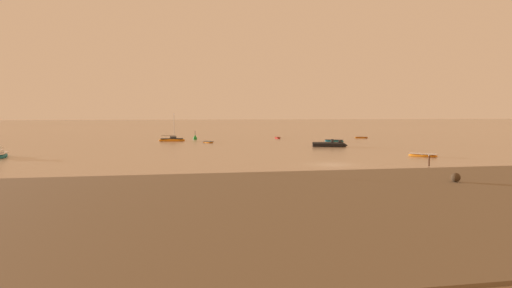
{
  "coord_description": "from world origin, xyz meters",
  "views": [
    {
      "loc": [
        -19.08,
        -50.93,
        6.32
      ],
      "look_at": [
        -4.05,
        29.8,
        0.56
      ],
      "focal_mm": 30.58,
      "sensor_mm": 36.0,
      "label": 1
    }
  ],
  "objects_px": {
    "rowboat_moored_0": "(278,138)",
    "rowboat_moored_2": "(423,155)",
    "mooring_post_near": "(429,161)",
    "rowboat_moored_1": "(334,141)",
    "rowboat_moored_3": "(208,142)",
    "rowboat_moored_4": "(361,138)",
    "motorboat_moored_0": "(333,145)",
    "sailboat_moored_0": "(0,155)",
    "channel_buoy": "(195,138)",
    "sailboat_moored_1": "(172,140)"
  },
  "relations": [
    {
      "from": "rowboat_moored_0",
      "to": "rowboat_moored_2",
      "type": "height_order",
      "value": "rowboat_moored_2"
    },
    {
      "from": "rowboat_moored_2",
      "to": "mooring_post_near",
      "type": "height_order",
      "value": "mooring_post_near"
    },
    {
      "from": "rowboat_moored_0",
      "to": "rowboat_moored_1",
      "type": "bearing_deg",
      "value": -148.84
    },
    {
      "from": "rowboat_moored_3",
      "to": "rowboat_moored_4",
      "type": "bearing_deg",
      "value": -111.11
    },
    {
      "from": "rowboat_moored_0",
      "to": "mooring_post_near",
      "type": "xyz_separation_m",
      "value": [
        4.38,
        -60.31,
        0.53
      ]
    },
    {
      "from": "motorboat_moored_0",
      "to": "rowboat_moored_2",
      "type": "xyz_separation_m",
      "value": [
        6.11,
        -20.66,
        -0.13
      ]
    },
    {
      "from": "sailboat_moored_0",
      "to": "channel_buoy",
      "type": "bearing_deg",
      "value": 131.14
    },
    {
      "from": "motorboat_moored_0",
      "to": "rowboat_moored_1",
      "type": "bearing_deg",
      "value": 84.77
    },
    {
      "from": "rowboat_moored_2",
      "to": "rowboat_moored_1",
      "type": "bearing_deg",
      "value": -45.24
    },
    {
      "from": "rowboat_moored_0",
      "to": "rowboat_moored_2",
      "type": "distance_m",
      "value": 50.65
    },
    {
      "from": "rowboat_moored_0",
      "to": "rowboat_moored_1",
      "type": "xyz_separation_m",
      "value": [
        9.37,
        -15.32,
        0.04
      ]
    },
    {
      "from": "channel_buoy",
      "to": "mooring_post_near",
      "type": "bearing_deg",
      "value": -66.81
    },
    {
      "from": "rowboat_moored_2",
      "to": "rowboat_moored_3",
      "type": "bearing_deg",
      "value": -7.81
    },
    {
      "from": "rowboat_moored_4",
      "to": "channel_buoy",
      "type": "relative_size",
      "value": 1.51
    },
    {
      "from": "mooring_post_near",
      "to": "rowboat_moored_3",
      "type": "bearing_deg",
      "value": 116.28
    },
    {
      "from": "rowboat_moored_1",
      "to": "sailboat_moored_0",
      "type": "distance_m",
      "value": 64.59
    },
    {
      "from": "channel_buoy",
      "to": "motorboat_moored_0",
      "type": "bearing_deg",
      "value": -47.96
    },
    {
      "from": "sailboat_moored_0",
      "to": "rowboat_moored_4",
      "type": "relative_size",
      "value": 1.93
    },
    {
      "from": "motorboat_moored_0",
      "to": "rowboat_moored_4",
      "type": "bearing_deg",
      "value": 72.39
    },
    {
      "from": "motorboat_moored_0",
      "to": "rowboat_moored_4",
      "type": "relative_size",
      "value": 2.0
    },
    {
      "from": "sailboat_moored_1",
      "to": "motorboat_moored_0",
      "type": "distance_m",
      "value": 37.79
    },
    {
      "from": "sailboat_moored_0",
      "to": "rowboat_moored_2",
      "type": "distance_m",
      "value": 61.5
    },
    {
      "from": "sailboat_moored_0",
      "to": "mooring_post_near",
      "type": "relative_size",
      "value": 4.34
    },
    {
      "from": "rowboat_moored_3",
      "to": "mooring_post_near",
      "type": "relative_size",
      "value": 2.04
    },
    {
      "from": "sailboat_moored_0",
      "to": "sailboat_moored_1",
      "type": "height_order",
      "value": "sailboat_moored_0"
    },
    {
      "from": "channel_buoy",
      "to": "mooring_post_near",
      "type": "height_order",
      "value": "channel_buoy"
    },
    {
      "from": "rowboat_moored_0",
      "to": "rowboat_moored_4",
      "type": "bearing_deg",
      "value": -99.21
    },
    {
      "from": "rowboat_moored_2",
      "to": "mooring_post_near",
      "type": "distance_m",
      "value": 12.13
    },
    {
      "from": "rowboat_moored_2",
      "to": "rowboat_moored_4",
      "type": "relative_size",
      "value": 1.14
    },
    {
      "from": "rowboat_moored_1",
      "to": "rowboat_moored_3",
      "type": "height_order",
      "value": "rowboat_moored_1"
    },
    {
      "from": "rowboat_moored_0",
      "to": "rowboat_moored_4",
      "type": "xyz_separation_m",
      "value": [
        21.21,
        -3.33,
        -0.0
      ]
    },
    {
      "from": "rowboat_moored_0",
      "to": "rowboat_moored_4",
      "type": "relative_size",
      "value": 0.97
    },
    {
      "from": "rowboat_moored_1",
      "to": "rowboat_moored_4",
      "type": "xyz_separation_m",
      "value": [
        11.84,
        11.99,
        -0.04
      ]
    },
    {
      "from": "motorboat_moored_0",
      "to": "channel_buoy",
      "type": "height_order",
      "value": "channel_buoy"
    },
    {
      "from": "motorboat_moored_0",
      "to": "rowboat_moored_4",
      "type": "height_order",
      "value": "motorboat_moored_0"
    },
    {
      "from": "rowboat_moored_1",
      "to": "rowboat_moored_3",
      "type": "bearing_deg",
      "value": 28.82
    },
    {
      "from": "channel_buoy",
      "to": "sailboat_moored_1",
      "type": "bearing_deg",
      "value": -137.56
    },
    {
      "from": "rowboat_moored_0",
      "to": "sailboat_moored_0",
      "type": "xyz_separation_m",
      "value": [
        -50.55,
        -39.45,
        0.15
      ]
    },
    {
      "from": "sailboat_moored_1",
      "to": "channel_buoy",
      "type": "height_order",
      "value": "sailboat_moored_1"
    },
    {
      "from": "rowboat_moored_0",
      "to": "rowboat_moored_1",
      "type": "distance_m",
      "value": 17.96
    },
    {
      "from": "sailboat_moored_0",
      "to": "rowboat_moored_3",
      "type": "bearing_deg",
      "value": 118.07
    },
    {
      "from": "motorboat_moored_0",
      "to": "mooring_post_near",
      "type": "distance_m",
      "value": 31.35
    },
    {
      "from": "rowboat_moored_1",
      "to": "sailboat_moored_1",
      "type": "xyz_separation_m",
      "value": [
        -35.71,
        8.89,
        0.11
      ]
    },
    {
      "from": "rowboat_moored_2",
      "to": "channel_buoy",
      "type": "distance_m",
      "value": 57.3
    },
    {
      "from": "rowboat_moored_1",
      "to": "rowboat_moored_0",
      "type": "bearing_deg",
      "value": -26.38
    },
    {
      "from": "channel_buoy",
      "to": "rowboat_moored_1",
      "type": "bearing_deg",
      "value": -24.71
    },
    {
      "from": "sailboat_moored_1",
      "to": "rowboat_moored_0",
      "type": "bearing_deg",
      "value": 11.31
    },
    {
      "from": "rowboat_moored_1",
      "to": "mooring_post_near",
      "type": "bearing_deg",
      "value": 115.85
    },
    {
      "from": "motorboat_moored_0",
      "to": "channel_buoy",
      "type": "xyz_separation_m",
      "value": [
        -24.84,
        27.56,
        0.15
      ]
    },
    {
      "from": "rowboat_moored_4",
      "to": "mooring_post_near",
      "type": "height_order",
      "value": "mooring_post_near"
    }
  ]
}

